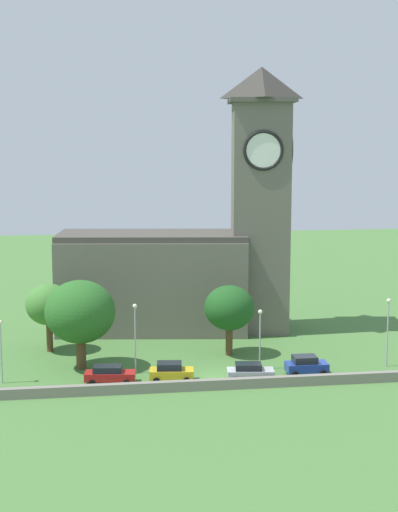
% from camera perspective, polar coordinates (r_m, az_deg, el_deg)
% --- Properties ---
extents(ground_plane, '(200.00, 200.00, 0.00)m').
position_cam_1_polar(ground_plane, '(90.24, -0.29, -6.08)').
color(ground_plane, '#477538').
extents(church, '(28.66, 12.24, 31.11)m').
position_cam_1_polar(church, '(92.45, -0.55, 0.30)').
color(church, '#666056').
rests_on(church, ground).
extents(quay_barrier, '(46.09, 0.70, 0.97)m').
position_cam_1_polar(quay_barrier, '(72.60, 1.74, -9.40)').
color(quay_barrier, gray).
rests_on(quay_barrier, ground).
extents(car_red, '(4.94, 2.54, 1.67)m').
position_cam_1_polar(car_red, '(74.72, -6.60, -8.63)').
color(car_red, red).
rests_on(car_red, ground).
extents(car_yellow, '(4.37, 2.62, 1.83)m').
position_cam_1_polar(car_yellow, '(74.79, -2.07, -8.50)').
color(car_yellow, gold).
rests_on(car_yellow, ground).
extents(car_silver, '(4.66, 2.64, 1.66)m').
position_cam_1_polar(car_silver, '(75.19, 3.76, -8.48)').
color(car_silver, silver).
rests_on(car_silver, ground).
extents(car_blue, '(4.09, 2.30, 1.91)m').
position_cam_1_polar(car_blue, '(77.36, 7.88, -7.96)').
color(car_blue, '#233D9E').
rests_on(car_blue, ground).
extents(streetlamp_west_end, '(0.44, 0.44, 6.14)m').
position_cam_1_polar(streetlamp_west_end, '(75.54, -14.38, -6.03)').
color(streetlamp_west_end, '#9EA0A5').
rests_on(streetlamp_west_end, ground).
extents(streetlamp_west_mid, '(0.44, 0.44, 7.02)m').
position_cam_1_polar(streetlamp_west_mid, '(76.32, -4.72, -5.24)').
color(streetlamp_west_mid, '#9EA0A5').
rests_on(streetlamp_west_mid, ground).
extents(streetlamp_central, '(0.44, 0.44, 6.14)m').
position_cam_1_polar(streetlamp_central, '(77.72, 4.51, -5.36)').
color(streetlamp_central, '#9EA0A5').
rests_on(streetlamp_central, ground).
extents(streetlamp_east_mid, '(0.44, 0.44, 7.05)m').
position_cam_1_polar(streetlamp_east_mid, '(80.66, 13.73, -4.68)').
color(streetlamp_east_mid, '#9EA0A5').
rests_on(streetlamp_east_mid, ground).
extents(tree_riverside_east, '(5.32, 5.32, 7.56)m').
position_cam_1_polar(tree_riverside_east, '(82.42, 2.24, -3.85)').
color(tree_riverside_east, brown).
rests_on(tree_riverside_east, ground).
extents(tree_riverside_west, '(7.02, 7.02, 9.02)m').
position_cam_1_polar(tree_riverside_west, '(78.30, -8.74, -4.10)').
color(tree_riverside_west, brown).
rests_on(tree_riverside_west, ground).
extents(tree_churchyard, '(4.97, 4.97, 7.45)m').
position_cam_1_polar(tree_churchyard, '(85.33, -10.99, -3.54)').
color(tree_churchyard, brown).
rests_on(tree_churchyard, ground).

